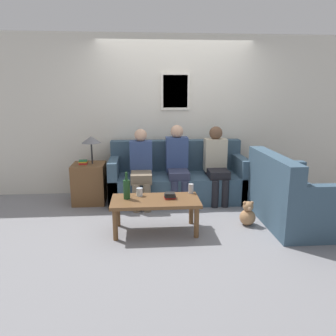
# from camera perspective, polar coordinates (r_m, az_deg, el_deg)

# --- Properties ---
(ground_plane) EXTENTS (16.00, 16.00, 0.00)m
(ground_plane) POSITION_cam_1_polar(r_m,az_deg,el_deg) (4.90, 2.23, -7.13)
(ground_plane) COLOR gray
(wall_back) EXTENTS (9.00, 0.08, 2.60)m
(wall_back) POSITION_cam_1_polar(r_m,az_deg,el_deg) (5.54, 1.21, 9.08)
(wall_back) COLOR silver
(wall_back) RESTS_ON ground_plane
(couch_main) EXTENTS (2.13, 0.83, 0.92)m
(couch_main) POSITION_cam_1_polar(r_m,az_deg,el_deg) (5.28, 1.63, -2.00)
(couch_main) COLOR #385166
(couch_main) RESTS_ON ground_plane
(couch_side) EXTENTS (0.83, 1.38, 0.92)m
(couch_side) POSITION_cam_1_polar(r_m,az_deg,el_deg) (4.61, 20.50, -5.14)
(couch_side) COLOR #385166
(couch_side) RESTS_ON ground_plane
(coffee_table) EXTENTS (1.08, 0.54, 0.42)m
(coffee_table) POSITION_cam_1_polar(r_m,az_deg,el_deg) (4.03, -2.21, -6.27)
(coffee_table) COLOR brown
(coffee_table) RESTS_ON ground_plane
(side_table_with_lamp) EXTENTS (0.49, 0.49, 1.04)m
(side_table_with_lamp) POSITION_cam_1_polar(r_m,az_deg,el_deg) (5.23, -13.51, -2.17)
(side_table_with_lamp) COLOR brown
(side_table_with_lamp) RESTS_ON ground_plane
(wine_bottle) EXTENTS (0.08, 0.08, 0.34)m
(wine_bottle) POSITION_cam_1_polar(r_m,az_deg,el_deg) (4.03, -7.21, -3.60)
(wine_bottle) COLOR #19421E
(wine_bottle) RESTS_ON coffee_table
(drinking_glass) EXTENTS (0.08, 0.08, 0.10)m
(drinking_glass) POSITION_cam_1_polar(r_m,az_deg,el_deg) (4.14, -4.98, -4.17)
(drinking_glass) COLOR silver
(drinking_glass) RESTS_ON coffee_table
(book_stack) EXTENTS (0.15, 0.12, 0.07)m
(book_stack) POSITION_cam_1_polar(r_m,az_deg,el_deg) (4.04, 0.33, -4.82)
(book_stack) COLOR red
(book_stack) RESTS_ON coffee_table
(soda_can) EXTENTS (0.07, 0.07, 0.12)m
(soda_can) POSITION_cam_1_polar(r_m,az_deg,el_deg) (4.24, 4.01, -3.59)
(soda_can) COLOR #BCBCC1
(soda_can) RESTS_ON coffee_table
(person_left) EXTENTS (0.34, 0.64, 1.15)m
(person_left) POSITION_cam_1_polar(r_m,az_deg,el_deg) (4.96, -4.70, 0.47)
(person_left) COLOR #756651
(person_left) RESTS_ON ground_plane
(person_middle) EXTENTS (0.34, 0.61, 1.20)m
(person_middle) POSITION_cam_1_polar(r_m,az_deg,el_deg) (5.07, 1.66, 1.10)
(person_middle) COLOR #2D334C
(person_middle) RESTS_ON ground_plane
(person_right) EXTENTS (0.34, 0.59, 1.17)m
(person_right) POSITION_cam_1_polar(r_m,az_deg,el_deg) (5.16, 8.43, 1.08)
(person_right) COLOR black
(person_right) RESTS_ON ground_plane
(teddy_bear) EXTENTS (0.21, 0.21, 0.32)m
(teddy_bear) POSITION_cam_1_polar(r_m,az_deg,el_deg) (4.42, 13.70, -7.90)
(teddy_bear) COLOR #A87A51
(teddy_bear) RESTS_ON ground_plane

